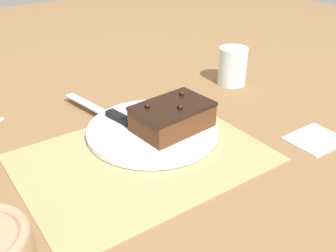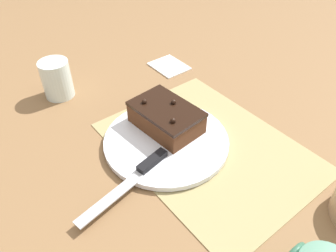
{
  "view_description": "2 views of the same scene",
  "coord_description": "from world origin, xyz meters",
  "views": [
    {
      "loc": [
        -0.32,
        -0.55,
        0.43
      ],
      "look_at": [
        0.09,
        0.04,
        0.02
      ],
      "focal_mm": 42.0,
      "sensor_mm": 36.0,
      "label": 1
    },
    {
      "loc": [
        -0.36,
        0.4,
        0.51
      ],
      "look_at": [
        0.07,
        0.06,
        0.04
      ],
      "focal_mm": 35.0,
      "sensor_mm": 36.0,
      "label": 2
    }
  ],
  "objects": [
    {
      "name": "ground_plane",
      "position": [
        0.0,
        0.0,
        0.0
      ],
      "size": [
        3.0,
        3.0,
        0.0
      ],
      "primitive_type": "plane",
      "color": "olive"
    },
    {
      "name": "placemat_woven",
      "position": [
        0.0,
        0.0,
        0.0
      ],
      "size": [
        0.46,
        0.34,
        0.0
      ],
      "primitive_type": "cube",
      "color": "tan",
      "rests_on": "ground_plane"
    },
    {
      "name": "cake_plate",
      "position": [
        0.07,
        0.07,
        0.01
      ],
      "size": [
        0.28,
        0.28,
        0.01
      ],
      "color": "white",
      "rests_on": "placemat_woven"
    },
    {
      "name": "chocolate_cake",
      "position": [
        0.1,
        0.04,
        0.04
      ],
      "size": [
        0.17,
        0.12,
        0.06
      ],
      "rotation": [
        0.0,
        0.0,
        0.09
      ],
      "color": "#512D19",
      "rests_on": "cake_plate"
    },
    {
      "name": "serving_knife",
      "position": [
        0.02,
        0.17,
        0.02
      ],
      "size": [
        0.06,
        0.23,
        0.01
      ],
      "rotation": [
        0.0,
        0.0,
        0.18
      ],
      "color": "black",
      "rests_on": "cake_plate"
    },
    {
      "name": "drinking_glass",
      "position": [
        0.4,
        0.17,
        0.05
      ],
      "size": [
        0.08,
        0.08,
        0.1
      ],
      "color": "silver",
      "rests_on": "ground_plane"
    },
    {
      "name": "folded_napkin",
      "position": [
        0.33,
        -0.15,
        0.0
      ],
      "size": [
        0.11,
        0.09,
        0.01
      ],
      "primitive_type": "cube",
      "color": "white",
      "rests_on": "ground_plane"
    }
  ]
}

